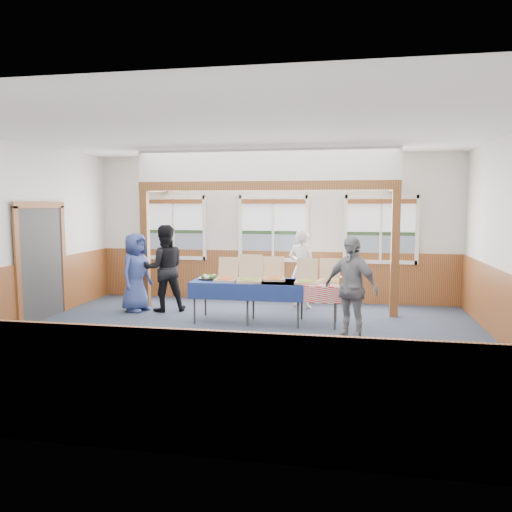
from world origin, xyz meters
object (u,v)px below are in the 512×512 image
Objects in this scene: table_right at (293,286)px; woman_white at (302,269)px; person_grey at (351,288)px; table_left at (249,283)px; man_blue at (136,272)px; woman_black at (164,268)px.

woman_white reaches higher than table_right.
table_right is 1.30m from person_grey.
table_left is 1.36× the size of man_blue.
table_right is 1.14× the size of woman_white.
person_grey is (1.80, -0.86, 0.12)m from table_left.
table_right is 1.07× the size of woman_black.
woman_white is at bearing 148.78° from person_grey.
person_grey reaches higher than woman_white.
table_left is 1.15× the size of table_right.
man_blue reaches higher than table_left.
table_right is 1.44m from woman_white.
man_blue reaches higher than table_right.
person_grey is (3.64, -1.46, -0.04)m from woman_black.
person_grey is at bearing -56.21° from table_right.
man_blue is (-3.19, 0.52, 0.09)m from table_right.
woman_black is at bearing 37.82° from woman_white.
woman_white is at bearing 169.01° from woman_black.
table_left is at bearing -87.37° from man_blue.
woman_black is 3.92m from person_grey.
woman_black reaches higher than woman_white.
person_grey reaches higher than table_left.
table_right is 1.12× the size of person_grey.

